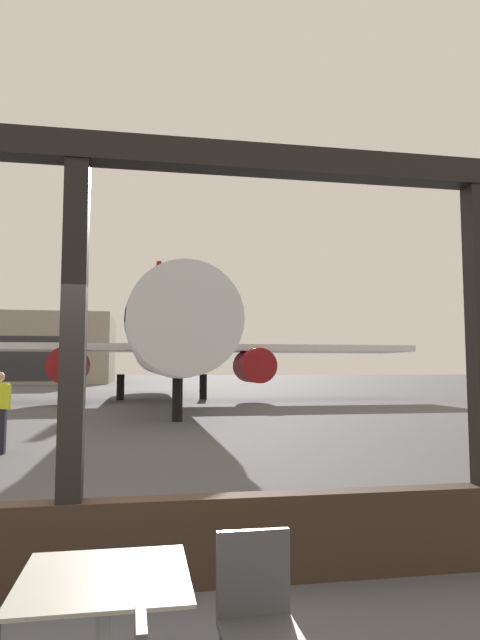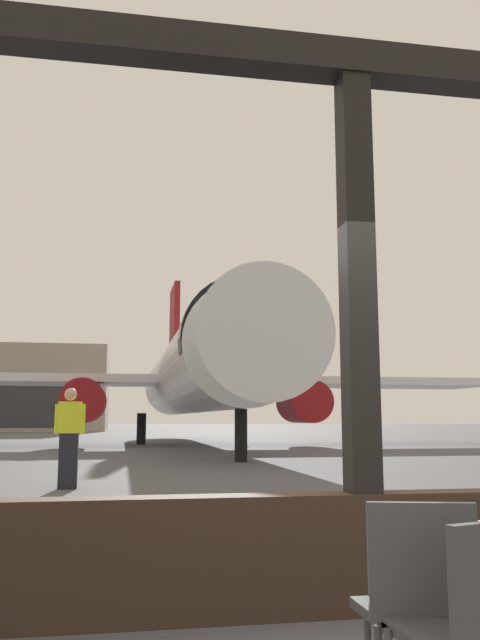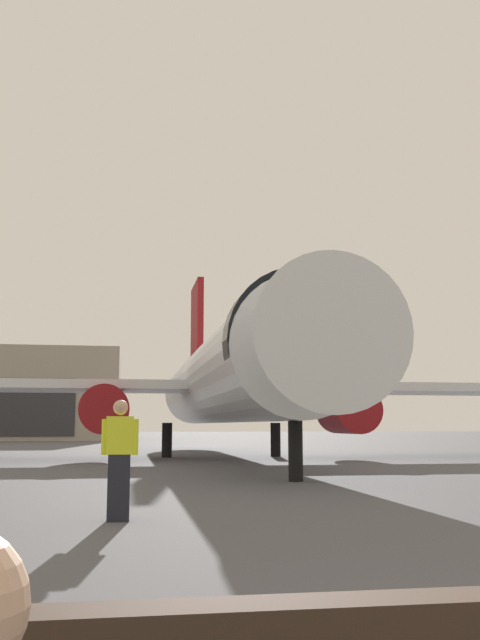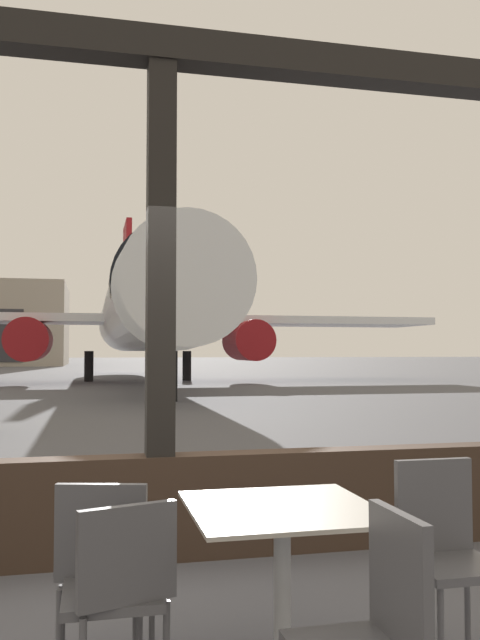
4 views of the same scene
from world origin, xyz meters
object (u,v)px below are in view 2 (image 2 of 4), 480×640
Objects in this scene: cafe_chair_aisle_right at (419,597)px; airplane at (196,374)px; cafe_chair_window_left at (477,623)px; ground_crew_worker at (69,436)px.

airplane is (2.22, 27.86, 2.72)m from cafe_chair_aisle_right.
airplane reaches higher than cafe_chair_aisle_right.
ground_crew_worker is (-2.07, 9.88, 0.37)m from cafe_chair_window_left.
cafe_chair_aisle_right is at bearing -78.03° from ground_crew_worker.
cafe_chair_window_left is 0.03× the size of airplane.
cafe_chair_window_left is 10.10m from ground_crew_worker.
cafe_chair_aisle_right is at bearing -94.56° from airplane.
airplane is 17.82× the size of ground_crew_worker.
ground_crew_worker reaches higher than cafe_chair_aisle_right.
ground_crew_worker is at bearing 101.81° from cafe_chair_window_left.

